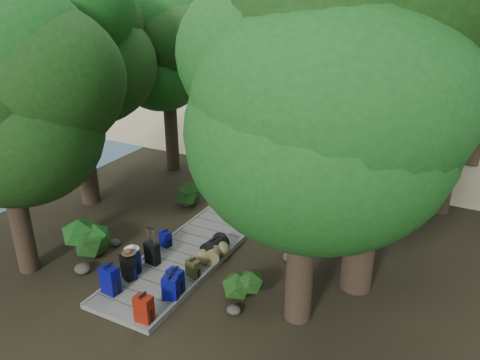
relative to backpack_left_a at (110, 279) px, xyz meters
The scene contains 51 objects.
ground 4.37m from the backpack_left_a, 81.18° to the left, with size 120.00×120.00×0.00m, color black.
sand_beach 20.31m from the backpack_left_a, 88.12° to the left, with size 40.00×22.00×0.02m, color tan.
water_bay 42.90m from the backpack_left_a, 136.93° to the left, with size 50.00×60.00×0.02m, color #2C4A5A.
distant_hill 65.44m from the backpack_left_a, 126.95° to the left, with size 32.00×16.00×12.00m, color black.
boardwalk 5.35m from the backpack_left_a, 82.82° to the left, with size 2.00×12.00×0.12m, color slate.
backpack_left_a is the anchor object (origin of this frame).
backpack_left_b 0.68m from the backpack_left_a, 90.99° to the left, with size 0.39×0.28×0.72m, color black, non-canonical shape.
backpack_left_c 0.94m from the backpack_left_a, 95.53° to the left, with size 0.37×0.26×0.68m, color #070565, non-canonical shape.
backpack_left_d 2.42m from the backpack_left_a, 92.98° to the left, with size 0.32×0.23×0.49m, color #070565, non-canonical shape.
backpack_right_a 1.44m from the backpack_left_a, 17.94° to the right, with size 0.39×0.28×0.70m, color maroon, non-canonical shape.
backpack_right_b 1.51m from the backpack_left_a, 18.19° to the left, with size 0.36×0.25×0.65m, color #070565, non-canonical shape.
backpack_right_c 1.57m from the backpack_left_a, 29.73° to the left, with size 0.38×0.27×0.66m, color #070565, non-canonical shape.
backpack_right_d 2.06m from the backpack_left_a, 47.09° to the left, with size 0.33×0.24×0.51m, color #3A3C1C, non-canonical shape.
duffel_right_khaki 2.82m from the backpack_left_a, 58.94° to the left, with size 0.43×0.64×0.43m, color olive, non-canonical shape.
duffel_right_black 3.01m from the backpack_left_a, 63.14° to the left, with size 0.47×0.75×0.47m, color black, non-canonical shape.
suitcase_on_boardwalk 1.51m from the backpack_left_a, 85.88° to the left, with size 0.40×0.22×0.62m, color black, non-canonical shape.
lone_suitcase_on_sand 12.60m from the backpack_left_a, 85.99° to the left, with size 0.38×0.22×0.60m, color black, non-canonical shape.
hat_brown 0.82m from the backpack_left_a, 88.95° to the left, with size 0.37×0.37×0.11m, color #51351E, non-canonical shape.
hat_white 1.02m from the backpack_left_a, 95.40° to the left, with size 0.39×0.39×0.13m, color silver, non-canonical shape.
kayak 14.52m from the backpack_left_a, 102.29° to the left, with size 0.63×2.88×0.29m, color #B3170F.
sun_lounger 14.70m from the backpack_left_a, 75.76° to the left, with size 0.53×1.65×0.53m, color silver, non-canonical shape.
tree_right_a 5.91m from the backpack_left_a, 18.08° to the left, with size 5.19×5.19×8.65m, color black, non-canonical shape.
tree_right_b 7.84m from the backpack_left_a, 31.37° to the left, with size 6.15×6.15×10.97m, color black, non-canonical shape.
tree_right_c 7.87m from the backpack_left_a, 54.90° to the left, with size 5.42×5.42×9.38m, color black, non-canonical shape.
tree_right_d 11.86m from the backpack_left_a, 53.14° to the left, with size 5.85×5.85×10.73m, color black, non-canonical shape.
tree_right_e 12.91m from the backpack_left_a, 65.00° to the left, with size 4.55×4.55×8.19m, color black, non-canonical shape.
tree_left_a 4.18m from the backpack_left_a, behind, with size 4.38×4.38×7.30m, color black, non-canonical shape.
tree_left_b 6.97m from the backpack_left_a, 138.68° to the left, with size 4.93×4.93×8.88m, color black, non-canonical shape.
tree_left_c 9.11m from the backpack_left_a, 114.90° to the left, with size 4.32×4.32×7.51m, color black, non-canonical shape.
tree_back_a 20.40m from the backpack_left_a, 93.16° to the left, with size 5.58×5.58×9.66m, color black, non-canonical shape.
tree_back_b 21.31m from the backpack_left_a, 82.04° to the left, with size 5.13×5.13×9.16m, color black, non-canonical shape.
tree_back_c 21.43m from the backpack_left_a, 74.47° to the left, with size 4.83×4.83×8.69m, color black, non-canonical shape.
tree_back_d 20.28m from the backpack_left_a, 104.99° to the left, with size 4.57×4.57×7.61m, color black, non-canonical shape.
palm_right_a 11.34m from the backpack_left_a, 70.72° to the left, with size 4.71×4.71×8.03m, color #183E11, non-canonical shape.
palm_right_b 16.28m from the backpack_left_a, 70.00° to the left, with size 3.86×3.86×7.45m, color #183E11, non-canonical shape.
palm_right_c 17.51m from the backpack_left_a, 79.01° to the left, with size 3.99×3.99×6.35m, color #183E11, non-canonical shape.
palm_left_a 12.18m from the backpack_left_a, 107.54° to the left, with size 4.90×4.90×7.80m, color #183E11, non-canonical shape.
rock_left_a 1.49m from the backpack_left_a, 162.90° to the left, with size 0.45×0.40×0.25m, color #4C473F, non-canonical shape.
rock_left_b 2.49m from the backpack_left_a, 129.62° to the left, with size 0.34×0.31×0.19m, color #4C473F, non-canonical shape.
rock_left_c 5.20m from the backpack_left_a, 102.62° to the left, with size 0.46×0.41×0.25m, color #4C473F, non-canonical shape.
rock_left_d 7.60m from the backpack_left_a, 101.55° to the left, with size 0.34×0.30×0.19m, color #4C473F, non-canonical shape.
rock_right_a 3.09m from the backpack_left_a, 15.56° to the left, with size 0.34×0.31×0.19m, color #4C473F, non-canonical shape.
rock_right_b 4.83m from the backpack_left_a, 46.22° to the left, with size 0.49×0.44×0.27m, color #4C473F, non-canonical shape.
rock_right_c 6.79m from the backpack_left_a, 66.62° to the left, with size 0.31×0.28×0.17m, color #4C473F, non-canonical shape.
rock_right_d 8.84m from the backpack_left_a, 64.29° to the left, with size 0.48×0.43×0.26m, color #4C473F, non-canonical shape.
shrub_left_a 2.21m from the backpack_left_a, 148.30° to the left, with size 1.19×1.19×1.07m, color #154816, non-canonical shape.
shrub_left_b 5.35m from the backpack_left_a, 102.26° to the left, with size 0.89×0.89×0.80m, color #154816, non-canonical shape.
shrub_left_c 9.32m from the backpack_left_a, 105.51° to the left, with size 1.20×1.20×1.08m, color #154816, non-canonical shape.
shrub_right_a 3.20m from the backpack_left_a, 24.71° to the left, with size 0.90×0.90×0.81m, color #154816, non-canonical shape.
shrub_right_b 6.81m from the backpack_left_a, 61.05° to the left, with size 1.45×1.45×1.31m, color #154816, non-canonical shape.
shrub_right_c 9.86m from the backpack_left_a, 76.59° to the left, with size 0.96×0.96×0.87m, color #154816, non-canonical shape.
Camera 1 is at (6.47, -11.20, 7.13)m, focal length 35.00 mm.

